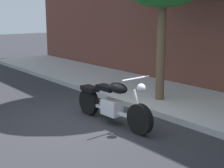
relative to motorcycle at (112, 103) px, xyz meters
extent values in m
plane|color=#28282D|center=(-0.39, -0.56, -0.44)|extent=(60.00, 60.00, 0.00)
cube|color=#A9A9A9|center=(-0.39, 2.41, -0.37)|extent=(19.64, 2.73, 0.14)
cylinder|color=black|center=(0.83, 0.02, -0.14)|extent=(0.61, 0.15, 0.61)
cylinder|color=black|center=(-0.82, -0.03, -0.14)|extent=(0.61, 0.15, 0.61)
cube|color=silver|center=(0.00, 0.00, -0.09)|extent=(0.45, 0.29, 0.32)
cube|color=silver|center=(0.00, 0.00, -0.16)|extent=(1.48, 0.13, 0.06)
ellipsoid|color=black|center=(0.18, 0.00, 0.36)|extent=(0.53, 0.28, 0.22)
cube|color=black|center=(-0.18, -0.01, 0.30)|extent=(0.49, 0.26, 0.10)
cube|color=black|center=(-0.77, -0.03, 0.18)|extent=(0.45, 0.25, 0.10)
cylinder|color=silver|center=(0.77, 0.02, 0.14)|extent=(0.27, 0.06, 0.58)
cylinder|color=silver|center=(0.71, 0.02, 0.64)|extent=(0.06, 0.70, 0.04)
sphere|color=silver|center=(0.85, 0.02, 0.48)|extent=(0.17, 0.17, 0.17)
cylinder|color=silver|center=(-0.25, 0.15, -0.19)|extent=(0.80, 0.12, 0.09)
cylinder|color=brown|center=(-0.39, 1.86, 1.13)|extent=(0.22, 0.22, 3.15)
camera|label=1|loc=(5.10, -4.06, 1.85)|focal=51.63mm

